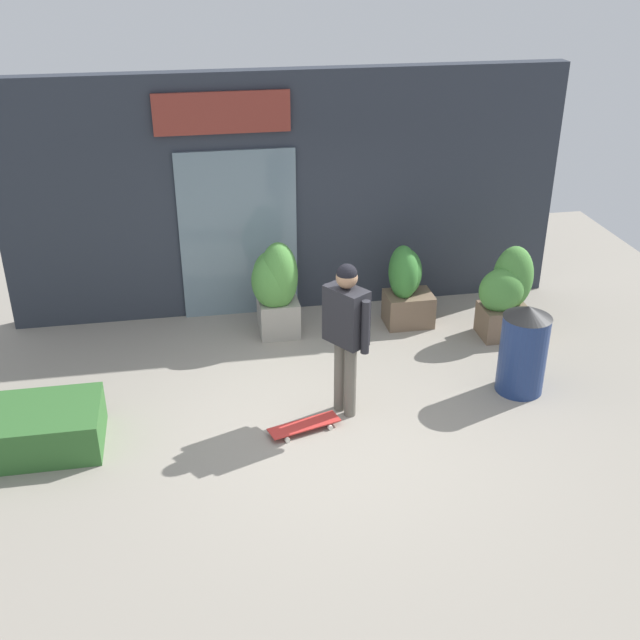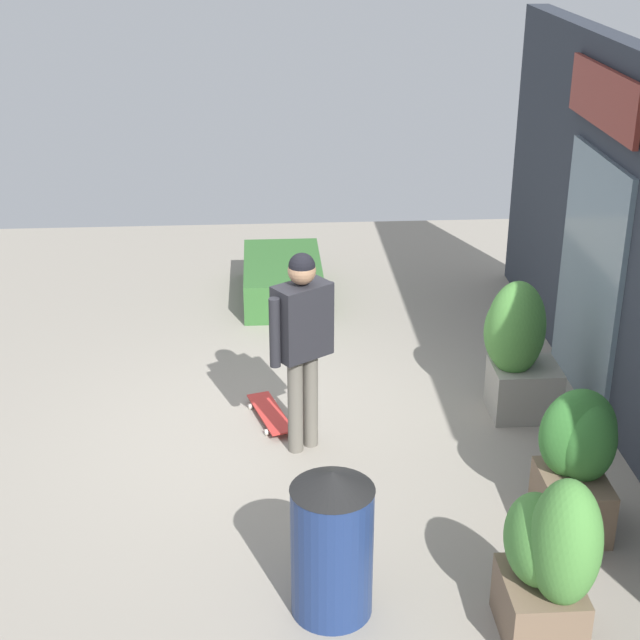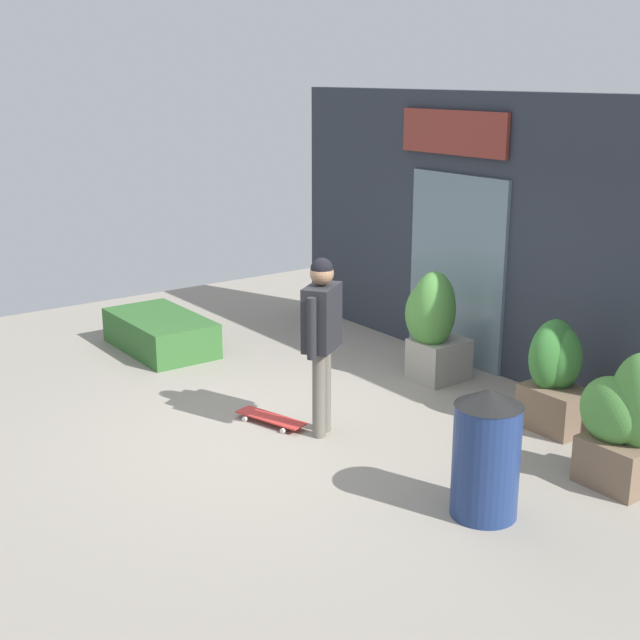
{
  "view_description": "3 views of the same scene",
  "coord_description": "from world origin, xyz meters",
  "px_view_note": "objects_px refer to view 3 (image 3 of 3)",
  "views": [
    {
      "loc": [
        -1.35,
        -6.98,
        4.86
      ],
      "look_at": [
        -0.04,
        0.29,
        1.09
      ],
      "focal_mm": 43.7,
      "sensor_mm": 36.0,
      "label": 1
    },
    {
      "loc": [
        7.52,
        -0.18,
        4.43
      ],
      "look_at": [
        -0.04,
        0.29,
        1.09
      ],
      "focal_mm": 54.94,
      "sensor_mm": 36.0,
      "label": 2
    },
    {
      "loc": [
        6.62,
        -4.57,
        3.46
      ],
      "look_at": [
        -0.04,
        0.29,
        1.09
      ],
      "focal_mm": 48.51,
      "sensor_mm": 36.0,
      "label": 3
    }
  ],
  "objects_px": {
    "planter_box_left": "(626,421)",
    "planter_box_mid": "(433,322)",
    "trash_bin": "(486,453)",
    "skateboarder": "(322,327)",
    "planter_box_right": "(556,373)",
    "skateboard": "(271,418)"
  },
  "relations": [
    {
      "from": "planter_box_left",
      "to": "planter_box_mid",
      "type": "relative_size",
      "value": 0.93
    },
    {
      "from": "trash_bin",
      "to": "skateboarder",
      "type": "bearing_deg",
      "value": -177.5
    },
    {
      "from": "planter_box_right",
      "to": "trash_bin",
      "type": "distance_m",
      "value": 2.08
    },
    {
      "from": "planter_box_left",
      "to": "trash_bin",
      "type": "relative_size",
      "value": 1.12
    },
    {
      "from": "planter_box_right",
      "to": "skateboarder",
      "type": "bearing_deg",
      "value": -121.92
    },
    {
      "from": "skateboard",
      "to": "planter_box_right",
      "type": "height_order",
      "value": "planter_box_right"
    },
    {
      "from": "planter_box_mid",
      "to": "planter_box_left",
      "type": "bearing_deg",
      "value": -10.26
    },
    {
      "from": "trash_bin",
      "to": "planter_box_right",
      "type": "bearing_deg",
      "value": 114.34
    },
    {
      "from": "skateboard",
      "to": "skateboarder",
      "type": "bearing_deg",
      "value": -167.59
    },
    {
      "from": "planter_box_right",
      "to": "planter_box_mid",
      "type": "bearing_deg",
      "value": -179.19
    },
    {
      "from": "planter_box_right",
      "to": "planter_box_mid",
      "type": "height_order",
      "value": "planter_box_mid"
    },
    {
      "from": "skateboarder",
      "to": "planter_box_left",
      "type": "xyz_separation_m",
      "value": [
        2.43,
        1.43,
        -0.5
      ]
    },
    {
      "from": "planter_box_mid",
      "to": "trash_bin",
      "type": "relative_size",
      "value": 1.21
    },
    {
      "from": "skateboarder",
      "to": "planter_box_mid",
      "type": "height_order",
      "value": "skateboarder"
    },
    {
      "from": "skateboarder",
      "to": "planter_box_mid",
      "type": "relative_size",
      "value": 1.36
    },
    {
      "from": "trash_bin",
      "to": "planter_box_mid",
      "type": "bearing_deg",
      "value": 144.33
    },
    {
      "from": "skateboarder",
      "to": "planter_box_left",
      "type": "height_order",
      "value": "skateboarder"
    },
    {
      "from": "planter_box_mid",
      "to": "trash_bin",
      "type": "bearing_deg",
      "value": -35.67
    },
    {
      "from": "skateboard",
      "to": "planter_box_left",
      "type": "distance_m",
      "value": 3.44
    },
    {
      "from": "skateboarder",
      "to": "trash_bin",
      "type": "relative_size",
      "value": 1.65
    },
    {
      "from": "skateboard",
      "to": "planter_box_mid",
      "type": "relative_size",
      "value": 0.63
    },
    {
      "from": "skateboarder",
      "to": "planter_box_right",
      "type": "distance_m",
      "value": 2.4
    }
  ]
}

